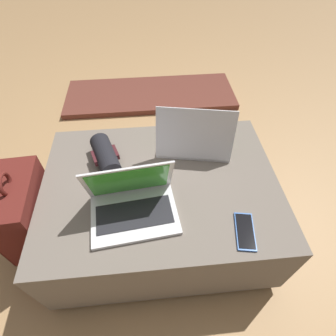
# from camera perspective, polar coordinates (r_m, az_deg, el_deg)

# --- Properties ---
(ground_plane) EXTENTS (14.00, 14.00, 0.00)m
(ground_plane) POSITION_cam_1_polar(r_m,az_deg,el_deg) (1.47, -1.32, -12.83)
(ground_plane) COLOR tan
(ottoman) EXTENTS (1.02, 0.74, 0.40)m
(ottoman) POSITION_cam_1_polar(r_m,az_deg,el_deg) (1.29, -1.48, -8.57)
(ottoman) COLOR #3D3832
(ottoman) RESTS_ON ground_plane
(laptop_near) EXTENTS (0.35, 0.27, 0.23)m
(laptop_near) POSITION_cam_1_polar(r_m,az_deg,el_deg) (1.01, -7.71, -7.52)
(laptop_near) COLOR silver
(laptop_near) RESTS_ON ottoman
(laptop_far) EXTENTS (0.38, 0.30, 0.25)m
(laptop_far) POSITION_cam_1_polar(r_m,az_deg,el_deg) (1.24, 5.64, 6.26)
(laptop_far) COLOR silver
(laptop_far) RESTS_ON ottoman
(cell_phone) EXTENTS (0.09, 0.16, 0.01)m
(cell_phone) POSITION_cam_1_polar(r_m,az_deg,el_deg) (1.04, 16.41, -13.06)
(cell_phone) COLOR #1E4C9E
(cell_phone) RESTS_ON ottoman
(backpack) EXTENTS (0.22, 0.34, 0.54)m
(backpack) POSITION_cam_1_polar(r_m,az_deg,el_deg) (1.39, -27.90, -9.79)
(backpack) COLOR #5B1E19
(backpack) RESTS_ON ground_plane
(wrist_brace) EXTENTS (0.15, 0.23, 0.09)m
(wrist_brace) POSITION_cam_1_polar(r_m,az_deg,el_deg) (1.20, -13.49, 2.73)
(wrist_brace) COLOR black
(wrist_brace) RESTS_ON ottoman
(fireplace_hearth) EXTENTS (1.40, 0.50, 0.04)m
(fireplace_hearth) POSITION_cam_1_polar(r_m,az_deg,el_deg) (2.31, -3.83, 15.65)
(fireplace_hearth) COLOR brown
(fireplace_hearth) RESTS_ON ground_plane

